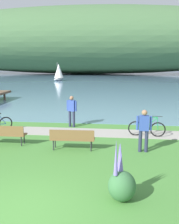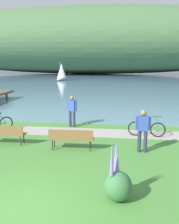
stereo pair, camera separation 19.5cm
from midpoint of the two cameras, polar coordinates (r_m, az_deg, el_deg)
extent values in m
plane|color=#478438|center=(6.75, -17.01, -21.05)|extent=(200.00, 200.00, 0.00)
cube|color=#5B7F9E|center=(54.22, 3.85, 7.73)|extent=(180.00, 80.00, 0.04)
ellipsoid|color=#42663D|center=(70.13, -1.25, 15.77)|extent=(114.35, 28.00, 17.46)
cube|color=#A39E93|center=(12.98, -4.67, -4.48)|extent=(60.00, 1.50, 0.01)
cube|color=brown|center=(10.38, -4.38, -6.05)|extent=(1.81, 0.54, 0.05)
cube|color=brown|center=(10.11, -4.58, -5.20)|extent=(1.80, 0.10, 0.40)
cylinder|color=#2D2D33|center=(10.74, -8.28, -6.78)|extent=(0.05, 0.05, 0.45)
cylinder|color=#2D2D33|center=(10.52, -0.07, -7.07)|extent=(0.05, 0.05, 0.45)
cylinder|color=#2D2D33|center=(10.43, -8.69, -7.36)|extent=(0.05, 0.05, 0.45)
cylinder|color=#2D2D33|center=(10.20, -0.22, -7.67)|extent=(0.05, 0.05, 0.45)
cube|color=brown|center=(11.59, -18.91, -4.77)|extent=(1.80, 0.48, 0.05)
cube|color=brown|center=(11.35, -19.43, -3.97)|extent=(1.80, 0.04, 0.40)
cylinder|color=#2D2D33|center=(11.50, -15.01, -5.83)|extent=(0.05, 0.05, 0.45)
cylinder|color=#2D2D33|center=(11.21, -15.63, -6.33)|extent=(0.05, 0.05, 0.45)
torus|color=black|center=(12.45, 14.76, -3.85)|extent=(0.72, 0.12, 0.72)
torus|color=black|center=(12.42, 9.91, -3.67)|extent=(0.72, 0.12, 0.72)
cylinder|color=#1E8C4C|center=(12.35, 13.27, -2.41)|extent=(0.61, 0.10, 0.61)
cylinder|color=#1E8C4C|center=(12.29, 13.14, -1.20)|extent=(0.66, 0.10, 0.09)
cylinder|color=#1E8C4C|center=(12.35, 11.75, -2.46)|extent=(0.13, 0.05, 0.54)
cylinder|color=#1E8C4C|center=(12.42, 10.90, -3.66)|extent=(0.43, 0.07, 0.05)
cylinder|color=#1E8C4C|center=(12.35, 10.76, -2.47)|extent=(0.37, 0.06, 0.56)
cylinder|color=#1E8C4C|center=(12.37, 14.71, -2.50)|extent=(0.09, 0.04, 0.60)
cube|color=black|center=(12.28, 11.62, -1.12)|extent=(0.25, 0.12, 0.05)
cylinder|color=black|center=(12.29, 14.68, -0.96)|extent=(0.48, 0.07, 0.02)
torus|color=black|center=(13.90, -18.80, -2.49)|extent=(0.55, 0.56, 0.72)
cylinder|color=#1E4CB2|center=(13.82, -19.62, -2.58)|extent=(0.32, 0.33, 0.05)
cylinder|color=#1E4CB2|center=(13.78, -19.54, -1.48)|extent=(0.28, 0.28, 0.56)
cylinder|color=#282D47|center=(13.94, -4.85, -1.53)|extent=(0.14, 0.14, 0.88)
cylinder|color=#282D47|center=(13.83, -3.97, -1.62)|extent=(0.14, 0.14, 0.88)
cube|color=#334CA5|center=(13.74, -4.46, 1.44)|extent=(0.43, 0.32, 0.60)
sphere|color=#9E7051|center=(13.67, -4.48, 3.17)|extent=(0.22, 0.22, 0.22)
cylinder|color=#334CA5|center=(13.86, -5.41, 1.51)|extent=(0.09, 0.09, 0.56)
cylinder|color=#334CA5|center=(13.62, -3.49, 1.36)|extent=(0.09, 0.09, 0.56)
cylinder|color=#282D47|center=(10.27, 10.85, -6.47)|extent=(0.14, 0.14, 0.88)
cylinder|color=#282D47|center=(10.30, 12.19, -6.49)|extent=(0.14, 0.14, 0.88)
cube|color=#334CA5|center=(10.08, 11.69, -2.48)|extent=(0.38, 0.22, 0.60)
sphere|color=#9E7051|center=(9.99, 11.79, -0.14)|extent=(0.22, 0.22, 0.22)
cylinder|color=#334CA5|center=(10.06, 10.21, -2.45)|extent=(0.09, 0.09, 0.56)
cylinder|color=#334CA5|center=(10.11, 13.16, -2.50)|extent=(0.09, 0.09, 0.56)
ellipsoid|color=#386B3D|center=(6.83, 6.49, -16.29)|extent=(0.73, 0.73, 0.80)
cylinder|color=#386B3D|center=(6.75, 6.29, -13.78)|extent=(0.02, 0.02, 0.12)
cone|color=#7A6BC6|center=(6.62, 6.35, -11.30)|extent=(0.11, 0.11, 0.51)
cylinder|color=#386B3D|center=(6.58, 5.04, -14.46)|extent=(0.02, 0.02, 0.12)
cone|color=#7A6BC6|center=(6.37, 5.12, -10.24)|extent=(0.11, 0.11, 0.92)
cylinder|color=#386B3D|center=(6.89, 5.84, -13.24)|extent=(0.02, 0.02, 0.12)
cone|color=#7A6BC6|center=(6.72, 5.91, -9.98)|extent=(0.11, 0.11, 0.72)
cylinder|color=#386B3D|center=(6.81, 6.04, -13.56)|extent=(0.02, 0.02, 0.12)
cone|color=#7A6BC6|center=(6.63, 6.13, -10.02)|extent=(0.15, 0.15, 0.78)
cylinder|color=#386B3D|center=(6.75, 6.23, -13.76)|extent=(0.02, 0.02, 0.12)
cone|color=#7A6BC6|center=(6.62, 6.29, -11.16)|extent=(0.13, 0.13, 0.55)
ellipsoid|color=white|center=(46.30, -7.20, 7.35)|extent=(1.52, 2.90, 0.49)
cylinder|color=#B2B2B2|center=(46.02, -7.39, 9.37)|extent=(0.07, 0.07, 2.79)
cone|color=white|center=(46.45, -7.09, 9.22)|extent=(2.05, 2.05, 2.51)
cylinder|color=brown|center=(24.63, -18.86, 3.26)|extent=(0.20, 0.20, 0.60)
camera|label=1|loc=(0.10, -90.43, -0.09)|focal=40.47mm
camera|label=2|loc=(0.10, 89.57, 0.09)|focal=40.47mm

